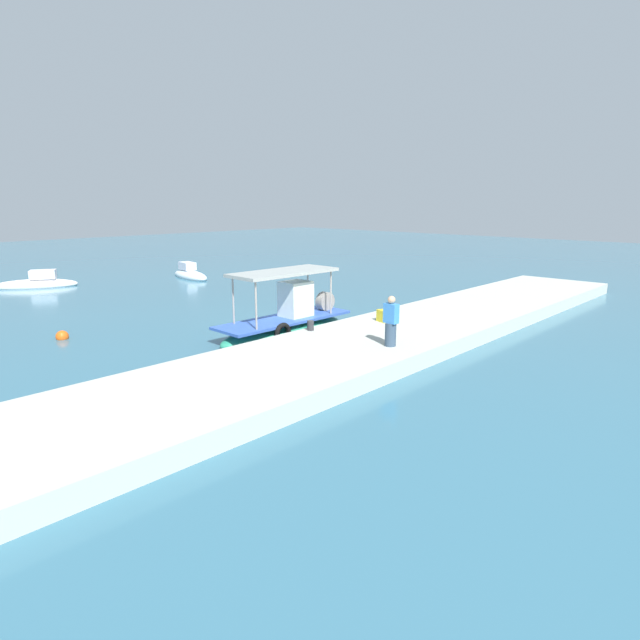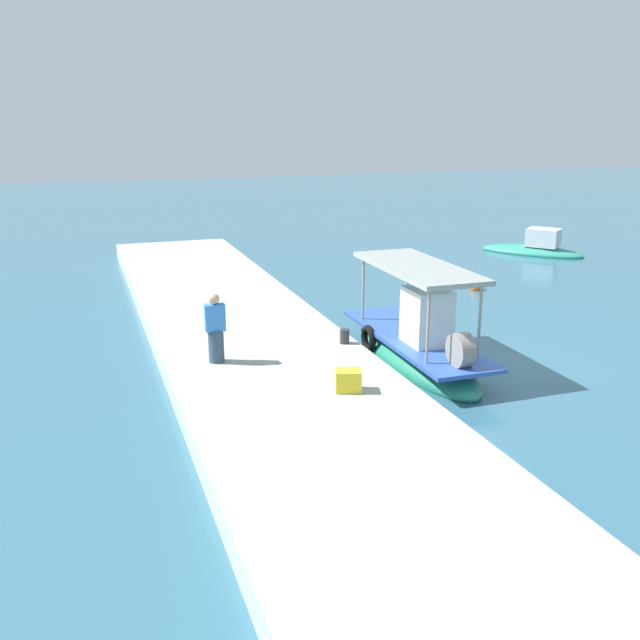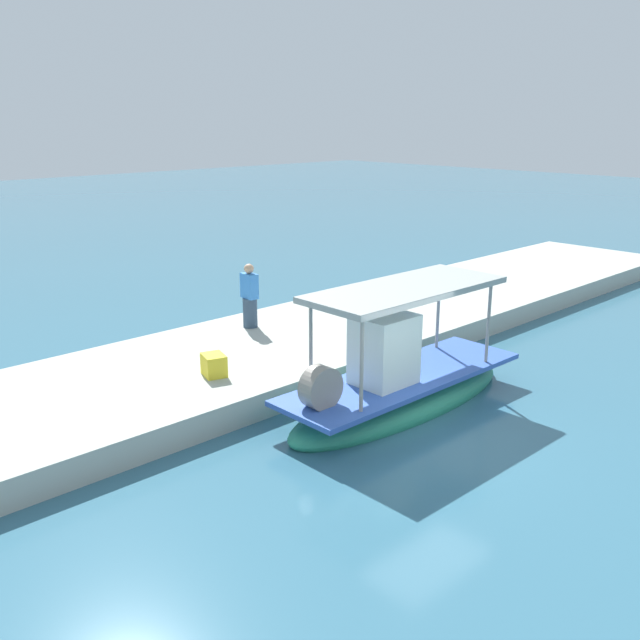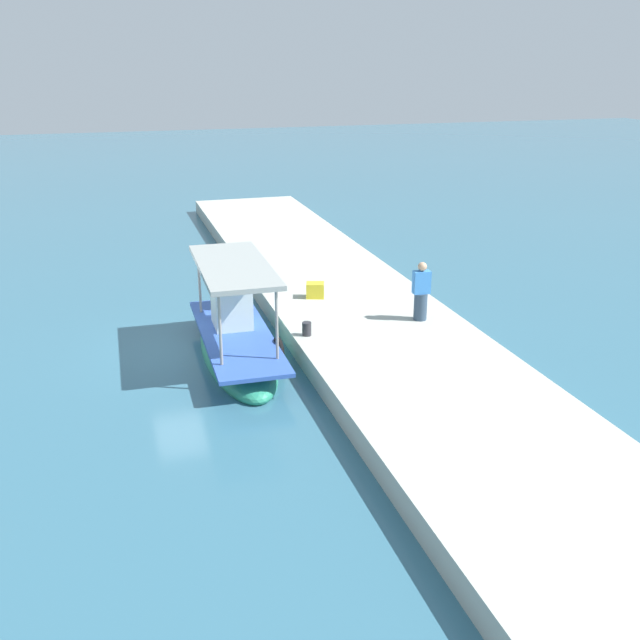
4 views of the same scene
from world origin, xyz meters
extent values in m
plane|color=#33667C|center=(0.00, 0.00, 0.00)|extent=(120.00, 120.00, 0.00)
cube|color=#B0B4A9|center=(0.00, -4.76, 0.28)|extent=(36.00, 4.84, 0.56)
ellipsoid|color=#298E6C|center=(-0.90, -0.93, 0.11)|extent=(5.99, 1.80, 0.92)
cube|color=#355BB6|center=(-0.90, -0.93, 0.62)|extent=(5.75, 1.80, 0.10)
cube|color=silver|center=(-0.30, -0.94, 1.30)|extent=(1.11, 0.96, 1.47)
cylinder|color=gray|center=(1.02, -0.30, 1.48)|extent=(0.07, 0.07, 1.82)
cylinder|color=gray|center=(1.00, -1.61, 1.48)|extent=(0.07, 0.07, 1.82)
cylinder|color=gray|center=(-2.80, -0.25, 1.48)|extent=(0.07, 0.07, 1.82)
cylinder|color=gray|center=(-2.82, -1.56, 1.48)|extent=(0.07, 0.07, 1.82)
cube|color=#979E9B|center=(-0.90, -0.93, 2.45)|extent=(4.34, 1.77, 0.12)
torus|color=black|center=(-1.80, -1.82, 0.42)|extent=(0.74, 0.19, 0.74)
cylinder|color=gray|center=(1.37, -0.96, 1.02)|extent=(0.80, 0.36, 0.80)
cylinder|color=#33475D|center=(-0.98, -6.00, 0.93)|extent=(0.38, 0.38, 0.75)
cube|color=#3A85DA|center=(-0.98, -6.00, 1.62)|extent=(0.28, 0.47, 0.62)
sphere|color=tan|center=(-0.98, -6.00, 2.06)|extent=(0.25, 0.25, 0.25)
cylinder|color=#2D2D33|center=(-1.27, -2.70, 0.74)|extent=(0.24, 0.24, 0.36)
cube|color=yellow|center=(1.69, -3.78, 0.78)|extent=(0.56, 0.63, 0.45)
camera|label=1|loc=(-14.24, -15.49, 5.08)|focal=29.39mm
camera|label=2|loc=(14.10, -8.77, 5.95)|focal=38.87mm
camera|label=3|loc=(9.39, 7.46, 5.67)|focal=39.23mm
camera|label=4|loc=(-18.40, 2.00, 7.42)|focal=41.37mm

